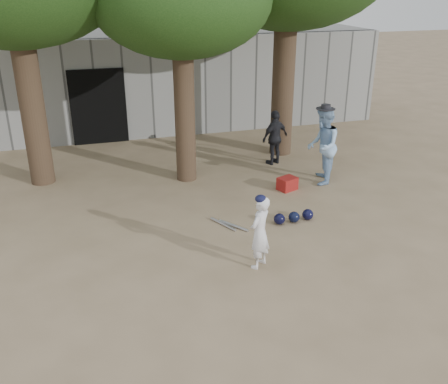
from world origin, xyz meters
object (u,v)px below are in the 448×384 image
object	(u,v)px
spectator_dark	(275,138)
red_bag	(287,184)
spectator_blue	(323,146)
boy_player	(260,233)

from	to	relation	value
spectator_dark	red_bag	world-z (taller)	spectator_dark
spectator_blue	spectator_dark	distance (m)	1.69
boy_player	spectator_blue	size ratio (longest dim) A/B	0.70
spectator_dark	boy_player	bearing A→B (deg)	42.69
boy_player	spectator_blue	xyz separation A→B (m)	(2.77, 3.17, 0.28)
boy_player	spectator_dark	bearing A→B (deg)	-154.81
spectator_blue	red_bag	size ratio (longest dim) A/B	4.41
boy_player	spectator_dark	size ratio (longest dim) A/B	0.90
red_bag	spectator_blue	bearing A→B (deg)	11.17
boy_player	red_bag	size ratio (longest dim) A/B	3.09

